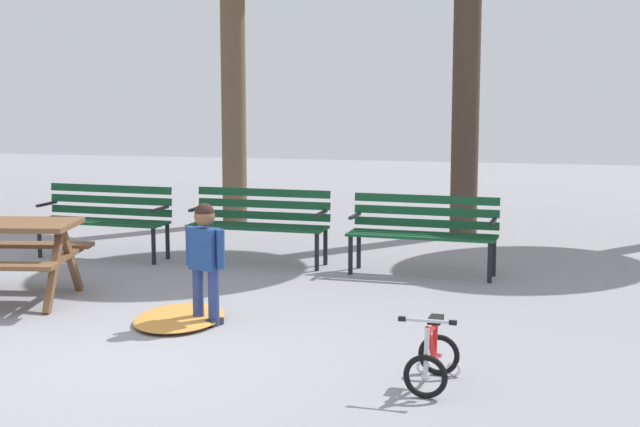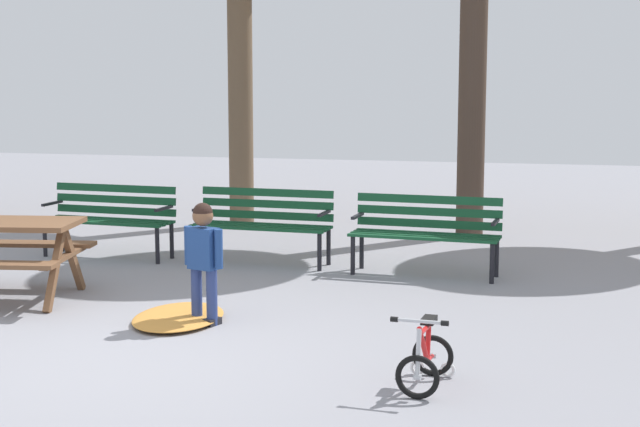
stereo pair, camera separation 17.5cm
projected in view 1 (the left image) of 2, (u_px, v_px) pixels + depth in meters
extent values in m
plane|color=gray|center=(118.00, 359.00, 7.18)|extent=(36.00, 36.00, 0.00)
cube|color=brown|center=(4.00, 245.00, 9.56)|extent=(1.81, 0.54, 0.04)
cube|color=brown|center=(54.00, 270.00, 8.74)|extent=(0.15, 0.57, 0.76)
cube|color=brown|center=(71.00, 260.00, 9.24)|extent=(0.15, 0.57, 0.76)
cube|color=brown|center=(62.00, 258.00, 8.98)|extent=(0.26, 1.10, 0.04)
cube|color=#144728|center=(109.00, 220.00, 11.33)|extent=(1.60, 0.19, 0.03)
cube|color=#144728|center=(104.00, 221.00, 11.22)|extent=(1.60, 0.19, 0.03)
cube|color=#144728|center=(99.00, 222.00, 11.10)|extent=(1.60, 0.19, 0.03)
cube|color=#144728|center=(94.00, 224.00, 10.99)|extent=(1.60, 0.19, 0.03)
cube|color=#144728|center=(111.00, 211.00, 11.36)|extent=(1.60, 0.16, 0.09)
cube|color=#144728|center=(111.00, 200.00, 11.34)|extent=(1.60, 0.16, 0.09)
cube|color=#144728|center=(110.00, 189.00, 11.32)|extent=(1.60, 0.16, 0.09)
cylinder|color=black|center=(154.00, 246.00, 10.82)|extent=(0.05, 0.05, 0.44)
cylinder|color=black|center=(168.00, 241.00, 11.16)|extent=(0.05, 0.05, 0.44)
cube|color=black|center=(160.00, 209.00, 10.94)|extent=(0.07, 0.40, 0.03)
cylinder|color=black|center=(39.00, 239.00, 11.26)|extent=(0.05, 0.05, 0.44)
cylinder|color=black|center=(56.00, 234.00, 11.60)|extent=(0.05, 0.05, 0.44)
cube|color=black|center=(47.00, 204.00, 11.37)|extent=(0.07, 0.40, 0.03)
cube|color=#144728|center=(263.00, 224.00, 10.95)|extent=(1.60, 0.15, 0.03)
cube|color=#144728|center=(259.00, 226.00, 10.84)|extent=(1.60, 0.15, 0.03)
cube|color=#144728|center=(256.00, 228.00, 10.72)|extent=(1.60, 0.15, 0.03)
cube|color=#144728|center=(252.00, 229.00, 10.61)|extent=(1.60, 0.15, 0.03)
cube|color=#144728|center=(264.00, 215.00, 10.98)|extent=(1.60, 0.12, 0.09)
cube|color=#144728|center=(263.00, 204.00, 10.96)|extent=(1.60, 0.12, 0.09)
cube|color=#144728|center=(263.00, 193.00, 10.94)|extent=(1.60, 0.12, 0.09)
cylinder|color=black|center=(317.00, 251.00, 10.46)|extent=(0.05, 0.05, 0.44)
cylinder|color=black|center=(325.00, 246.00, 10.80)|extent=(0.05, 0.05, 0.44)
cube|color=black|center=(321.00, 213.00, 10.58)|extent=(0.06, 0.40, 0.03)
cylinder|color=black|center=(191.00, 245.00, 10.86)|extent=(0.05, 0.05, 0.44)
cylinder|color=black|center=(203.00, 240.00, 11.20)|extent=(0.05, 0.05, 0.44)
cube|color=black|center=(197.00, 208.00, 10.98)|extent=(0.06, 0.40, 0.03)
cube|color=#144728|center=(425.00, 233.00, 10.35)|extent=(1.60, 0.18, 0.03)
cube|color=#144728|center=(423.00, 235.00, 10.23)|extent=(1.60, 0.18, 0.03)
cube|color=#144728|center=(421.00, 236.00, 10.12)|extent=(1.60, 0.18, 0.03)
cube|color=#144728|center=(419.00, 238.00, 10.01)|extent=(1.60, 0.18, 0.03)
cube|color=#144728|center=(426.00, 223.00, 10.37)|extent=(1.60, 0.15, 0.09)
cube|color=#144728|center=(426.00, 211.00, 10.35)|extent=(1.60, 0.15, 0.09)
cube|color=#144728|center=(426.00, 199.00, 10.33)|extent=(1.60, 0.15, 0.09)
cylinder|color=black|center=(490.00, 262.00, 9.84)|extent=(0.05, 0.05, 0.44)
cylinder|color=black|center=(494.00, 256.00, 10.18)|extent=(0.05, 0.05, 0.44)
cube|color=black|center=(493.00, 222.00, 9.96)|extent=(0.07, 0.40, 0.03)
cylinder|color=black|center=(350.00, 255.00, 10.27)|extent=(0.05, 0.05, 0.44)
cylinder|color=black|center=(359.00, 249.00, 10.61)|extent=(0.05, 0.05, 0.44)
cube|color=black|center=(355.00, 216.00, 10.38)|extent=(0.07, 0.40, 0.03)
cylinder|color=navy|center=(214.00, 298.00, 8.12)|extent=(0.10, 0.10, 0.49)
cube|color=black|center=(214.00, 322.00, 8.15)|extent=(0.14, 0.18, 0.06)
cylinder|color=navy|center=(198.00, 296.00, 8.21)|extent=(0.10, 0.10, 0.49)
cube|color=black|center=(199.00, 320.00, 8.24)|extent=(0.14, 0.18, 0.06)
cube|color=navy|center=(205.00, 249.00, 8.11)|extent=(0.29, 0.22, 0.36)
sphere|color=brown|center=(204.00, 216.00, 8.07)|extent=(0.18, 0.18, 0.18)
sphere|color=black|center=(204.00, 213.00, 8.06)|extent=(0.17, 0.17, 0.17)
cylinder|color=navy|center=(221.00, 249.00, 8.02)|extent=(0.07, 0.07, 0.34)
cylinder|color=navy|center=(190.00, 246.00, 8.19)|extent=(0.07, 0.07, 0.34)
torus|color=black|center=(425.00, 377.00, 6.27)|extent=(0.30, 0.06, 0.30)
cylinder|color=silver|center=(425.00, 377.00, 6.27)|extent=(0.05, 0.04, 0.04)
torus|color=black|center=(439.00, 355.00, 6.77)|extent=(0.30, 0.06, 0.30)
cylinder|color=silver|center=(439.00, 355.00, 6.77)|extent=(0.05, 0.04, 0.04)
torus|color=white|center=(454.00, 369.00, 6.75)|extent=(0.11, 0.03, 0.11)
torus|color=white|center=(423.00, 366.00, 6.81)|extent=(0.11, 0.03, 0.11)
cylinder|color=red|center=(431.00, 344.00, 6.42)|extent=(0.06, 0.31, 0.32)
cylinder|color=red|center=(435.00, 341.00, 6.58)|extent=(0.04, 0.08, 0.27)
cylinder|color=red|center=(436.00, 357.00, 6.67)|extent=(0.04, 0.20, 0.05)
cylinder|color=silver|center=(426.00, 352.00, 6.27)|extent=(0.04, 0.07, 0.32)
cylinder|color=red|center=(431.00, 329.00, 6.43)|extent=(0.06, 0.32, 0.05)
cube|color=black|center=(436.00, 319.00, 6.57)|extent=(0.10, 0.18, 0.04)
cylinder|color=silver|center=(427.00, 321.00, 6.26)|extent=(0.34, 0.05, 0.02)
cylinder|color=black|center=(453.00, 323.00, 6.21)|extent=(0.05, 0.04, 0.04)
cylinder|color=black|center=(402.00, 319.00, 6.31)|extent=(0.05, 0.04, 0.04)
ellipsoid|color=#C68438|center=(180.00, 317.00, 8.30)|extent=(0.83, 1.14, 0.07)
cylinder|color=brown|center=(233.00, 90.00, 13.66)|extent=(0.36, 0.36, 3.90)
cylinder|color=#423328|center=(466.00, 69.00, 12.66)|extent=(0.37, 0.37, 4.47)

